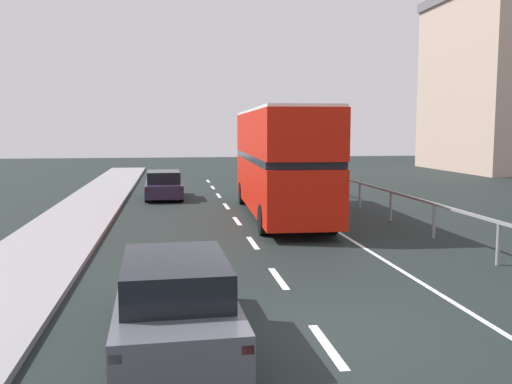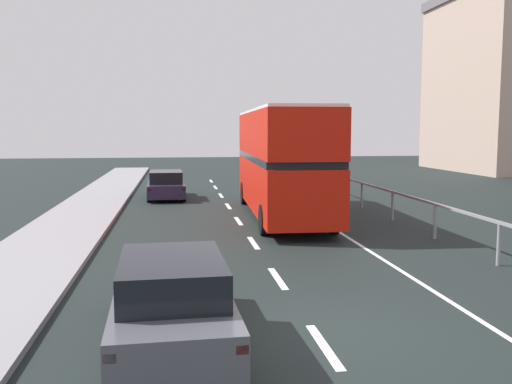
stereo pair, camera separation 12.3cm
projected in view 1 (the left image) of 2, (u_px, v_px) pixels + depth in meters
The scene contains 6 objects.
ground_plane at pixel (315, 332), 9.64m from camera, with size 73.90×120.00×0.10m, color black.
lane_paint_markings at pixel (307, 235), 18.18m from camera, with size 3.22×46.00×0.01m.
bridge_side_railing at pixel (411, 203), 19.22m from camera, with size 0.10×42.00×1.13m.
double_decker_bus_red at pixel (280, 160), 21.76m from camera, with size 2.86×10.73×4.16m.
hatchback_car_near at pixel (175, 301), 8.94m from camera, with size 1.97×4.54×1.43m.
sedan_car_ahead at pixel (164, 185), 27.73m from camera, with size 1.91×4.33×1.37m.
Camera 1 is at (-2.39, -9.06, 3.41)m, focal length 39.46 mm.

